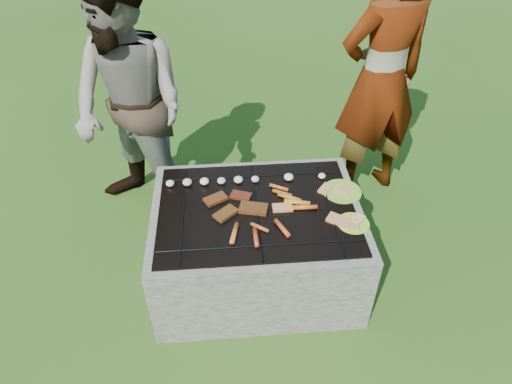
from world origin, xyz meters
TOP-DOWN VIEW (x-y plane):
  - lawn at (0.00, 0.00)m, footprint 60.00×60.00m
  - fire_pit at (0.00, 0.00)m, footprint 1.30×1.00m
  - mushrooms at (-0.13, 0.27)m, footprint 1.05×0.06m
  - pork_slabs at (-0.12, 0.02)m, footprint 0.41×0.30m
  - sausages at (0.12, -0.07)m, footprint 0.55×0.55m
  - bread_on_grate at (0.37, -0.05)m, footprint 0.46×0.43m
  - plate_far at (0.56, 0.12)m, footprint 0.30×0.30m
  - plate_near at (0.56, -0.18)m, footprint 0.23×0.23m
  - cook at (0.99, 0.93)m, footprint 0.81×0.63m
  - bystander at (-0.81, 0.74)m, footprint 1.14×1.11m

SIDE VIEW (x-z plane):
  - lawn at x=0.00m, z-range 0.00..0.00m
  - fire_pit at x=0.00m, z-range -0.03..0.59m
  - plate_far at x=0.56m, z-range 0.59..0.62m
  - plate_near at x=0.56m, z-range 0.60..0.63m
  - bread_on_grate at x=0.37m, z-range 0.61..0.63m
  - pork_slabs at x=-0.12m, z-range 0.61..0.64m
  - sausages at x=0.12m, z-range 0.61..0.64m
  - mushrooms at x=-0.13m, z-range 0.61..0.65m
  - bystander at x=-0.81m, z-range 0.00..1.84m
  - cook at x=0.99m, z-range 0.00..1.96m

